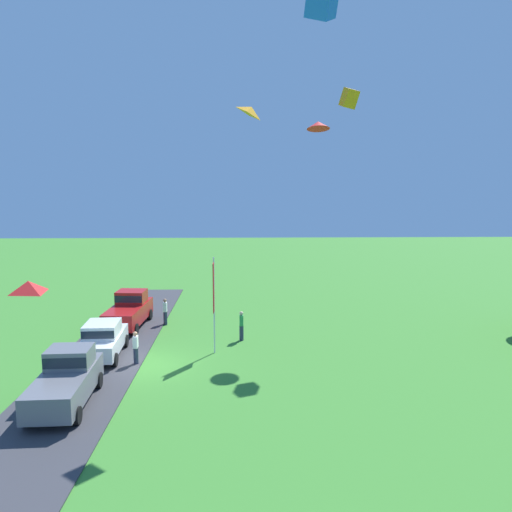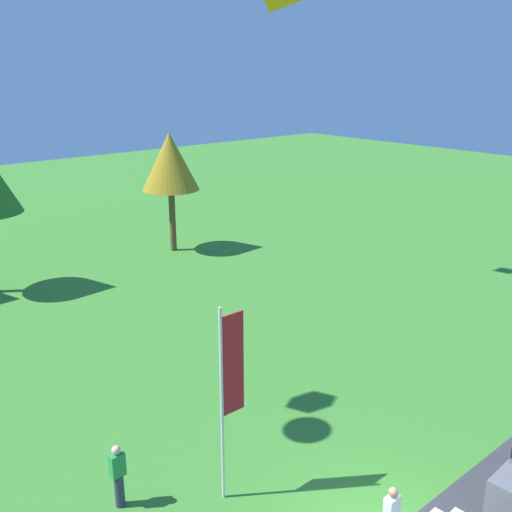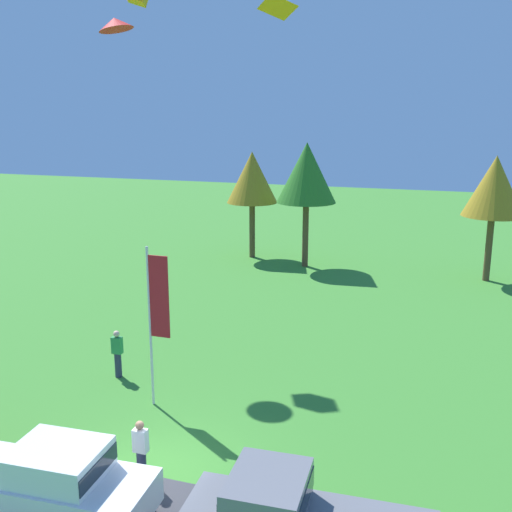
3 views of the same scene
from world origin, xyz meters
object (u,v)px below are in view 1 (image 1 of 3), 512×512
(person_beside_suv, at_px, (136,348))
(kite_box_mid_center, at_px, (349,98))
(person_watching_sky, at_px, (241,326))
(flag_banner, at_px, (214,294))
(kite_delta_over_trees, at_px, (318,125))
(person_on_lawn, at_px, (165,312))
(car_pickup_mid_row, at_px, (66,379))
(kite_diamond_topmost, at_px, (28,287))
(car_pickup_far_end, at_px, (129,310))
(car_sedan_by_flagpole, at_px, (103,338))
(kite_diamond_near_flag, at_px, (252,111))

(person_beside_suv, bearing_deg, kite_box_mid_center, 116.42)
(person_watching_sky, relative_size, flag_banner, 0.33)
(kite_delta_over_trees, bearing_deg, person_watching_sky, -65.28)
(person_watching_sky, xyz_separation_m, person_on_lawn, (-3.32, -4.87, 0.00))
(car_pickup_mid_row, height_order, kite_diamond_topmost, kite_diamond_topmost)
(person_on_lawn, relative_size, kite_box_mid_center, 1.64)
(kite_delta_over_trees, xyz_separation_m, kite_diamond_topmost, (17.07, -10.05, -6.06))
(person_beside_suv, height_order, flag_banner, flag_banner)
(person_beside_suv, height_order, person_on_lawn, same)
(person_watching_sky, height_order, flag_banner, flag_banner)
(person_beside_suv, xyz_separation_m, person_watching_sky, (-3.79, 5.26, 0.00))
(car_pickup_far_end, distance_m, person_beside_suv, 7.03)
(car_pickup_mid_row, xyz_separation_m, person_beside_suv, (-4.48, 1.86, -0.23))
(car_sedan_by_flagpole, distance_m, person_on_lawn, 6.48)
(car_pickup_far_end, xyz_separation_m, kite_diamond_near_flag, (8.63, 7.57, 10.97))
(car_pickup_far_end, bearing_deg, kite_delta_over_trees, 85.57)
(person_on_lawn, distance_m, kite_diamond_near_flag, 15.31)
(car_pickup_mid_row, height_order, person_watching_sky, car_pickup_mid_row)
(person_watching_sky, xyz_separation_m, kite_diamond_near_flag, (5.63, 0.49, 11.20))
(person_beside_suv, height_order, kite_diamond_topmost, kite_diamond_topmost)
(car_pickup_mid_row, bearing_deg, kite_delta_over_trees, 131.63)
(car_pickup_mid_row, height_order, person_beside_suv, car_pickup_mid_row)
(kite_diamond_near_flag, bearing_deg, kite_box_mid_center, 142.52)
(kite_delta_over_trees, bearing_deg, flag_banner, -53.43)
(kite_diamond_near_flag, bearing_deg, person_on_lawn, -149.06)
(car_pickup_mid_row, height_order, person_on_lawn, car_pickup_mid_row)
(flag_banner, bearing_deg, kite_diamond_topmost, -17.82)
(car_pickup_far_end, height_order, kite_diamond_topmost, kite_diamond_topmost)
(kite_box_mid_center, distance_m, kite_diamond_topmost, 21.98)
(car_pickup_mid_row, relative_size, kite_diamond_topmost, 5.71)
(kite_box_mid_center, relative_size, kite_diamond_topmost, 1.17)
(kite_diamond_near_flag, relative_size, kite_delta_over_trees, 0.67)
(car_sedan_by_flagpole, height_order, kite_delta_over_trees, kite_delta_over_trees)
(car_sedan_by_flagpole, xyz_separation_m, car_pickup_mid_row, (5.53, 0.05, 0.07))
(person_on_lawn, height_order, kite_diamond_near_flag, kite_diamond_near_flag)
(person_beside_suv, relative_size, kite_diamond_near_flag, 1.88)
(person_beside_suv, relative_size, kite_diamond_topmost, 1.92)
(person_watching_sky, xyz_separation_m, kite_box_mid_center, (-1.95, 6.31, 12.99))
(kite_diamond_topmost, bearing_deg, kite_diamond_near_flag, 147.34)
(car_sedan_by_flagpole, relative_size, person_beside_suv, 2.62)
(car_sedan_by_flagpole, xyz_separation_m, kite_diamond_near_flag, (2.89, 7.65, 11.03))
(flag_banner, bearing_deg, kite_diamond_near_flag, 30.36)
(car_pickup_far_end, distance_m, person_watching_sky, 7.69)
(person_watching_sky, bearing_deg, car_pickup_far_end, -112.95)
(car_sedan_by_flagpole, relative_size, kite_diamond_topmost, 5.04)
(car_pickup_far_end, relative_size, kite_diamond_near_flag, 5.64)
(person_watching_sky, relative_size, kite_delta_over_trees, 1.26)
(kite_delta_over_trees, bearing_deg, kite_diamond_topmost, -30.48)
(car_pickup_far_end, relative_size, person_watching_sky, 2.99)
(car_sedan_by_flagpole, bearing_deg, kite_delta_over_trees, 112.44)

